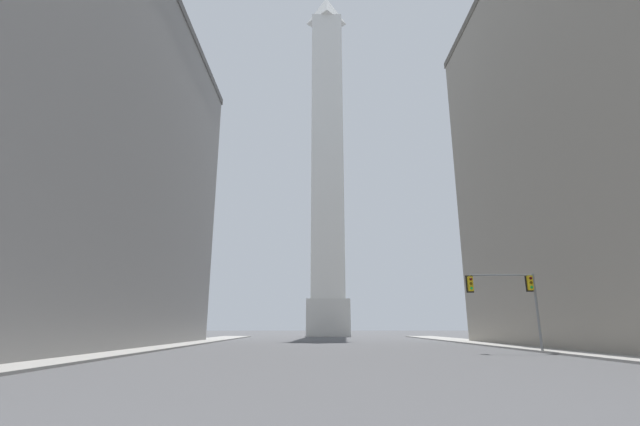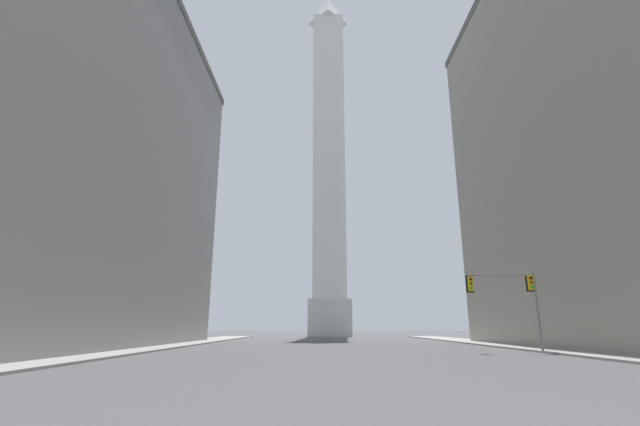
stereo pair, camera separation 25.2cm
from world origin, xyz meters
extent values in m
cube|color=gray|center=(-16.86, 30.76, 0.07)|extent=(5.00, 102.53, 0.15)
cube|color=gray|center=(16.86, 30.76, 0.07)|extent=(5.00, 102.53, 0.15)
cube|color=silver|center=(0.00, 85.44, 3.48)|extent=(8.34, 8.34, 6.95)
cube|color=silver|center=(0.00, 85.44, 38.92)|extent=(6.67, 6.67, 63.94)
pyramid|color=silver|center=(0.00, 85.44, 74.56)|extent=(6.67, 6.67, 7.34)
cylinder|color=slate|center=(14.57, 32.49, 2.91)|extent=(0.18, 0.18, 5.81)
cylinder|color=#262626|center=(14.57, 32.49, 0.05)|extent=(0.40, 0.40, 0.10)
cube|color=yellow|center=(14.28, 32.49, 5.11)|extent=(0.35, 0.35, 1.10)
cube|color=black|center=(14.28, 32.67, 5.11)|extent=(0.58, 0.05, 1.32)
sphere|color=#410907|center=(14.27, 32.30, 5.45)|extent=(0.22, 0.22, 0.22)
sphere|color=#483506|center=(14.27, 32.30, 5.11)|extent=(0.22, 0.22, 0.22)
sphere|color=green|center=(14.27, 32.30, 4.77)|extent=(0.22, 0.22, 0.22)
cylinder|color=slate|center=(12.12, 32.49, 5.71)|extent=(4.90, 0.14, 0.14)
sphere|color=slate|center=(14.57, 32.49, 5.71)|extent=(0.18, 0.18, 0.18)
cube|color=yellow|center=(9.67, 32.49, 5.04)|extent=(0.35, 0.35, 1.10)
cube|color=black|center=(9.67, 32.67, 5.04)|extent=(0.58, 0.05, 1.32)
sphere|color=#410907|center=(9.66, 32.30, 5.38)|extent=(0.22, 0.22, 0.22)
sphere|color=#483506|center=(9.66, 32.30, 5.04)|extent=(0.22, 0.22, 0.22)
sphere|color=green|center=(9.66, 32.30, 4.70)|extent=(0.22, 0.22, 0.22)
camera|label=1|loc=(-2.10, -0.49, 1.89)|focal=24.00mm
camera|label=2|loc=(-1.85, -0.49, 1.89)|focal=24.00mm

